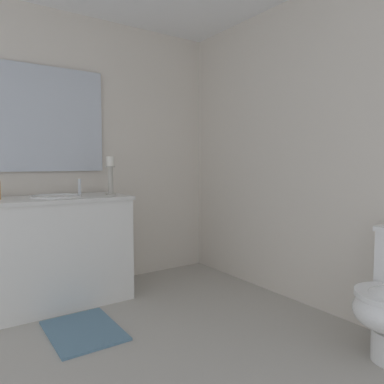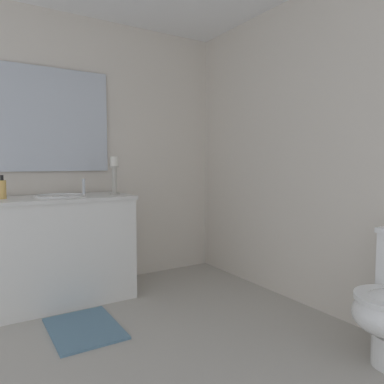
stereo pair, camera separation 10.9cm
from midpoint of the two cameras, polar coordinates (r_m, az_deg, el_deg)
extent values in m
cube|color=#B2ADA3|center=(2.29, -5.21, -25.36)|extent=(3.11, 2.88, 0.02)
cube|color=silver|center=(2.93, 20.74, 6.04)|extent=(3.11, 0.04, 2.45)
cube|color=silver|center=(3.45, -17.12, 5.86)|extent=(0.04, 2.88, 2.45)
cube|color=white|center=(3.17, -18.92, -8.77)|extent=(0.55, 1.08, 0.84)
cube|color=silver|center=(3.10, -19.13, -0.95)|extent=(0.58, 1.11, 0.03)
ellipsoid|color=white|center=(3.10, -19.11, -1.58)|extent=(0.38, 0.30, 0.11)
torus|color=white|center=(3.10, -19.14, -0.60)|extent=(0.40, 0.40, 0.02)
cylinder|color=silver|center=(3.14, -15.78, 0.76)|extent=(0.02, 0.02, 0.14)
cube|color=silver|center=(3.38, -20.50, 10.66)|extent=(0.02, 0.98, 0.89)
cylinder|color=#B7B2A5|center=(3.18, -11.16, -0.27)|extent=(0.09, 0.09, 0.01)
cylinder|color=#B7B2A5|center=(3.17, -11.19, 1.73)|extent=(0.04, 0.04, 0.23)
cylinder|color=#B7B2A5|center=(3.17, -11.22, 3.95)|extent=(0.08, 0.08, 0.01)
cylinder|color=white|center=(3.17, -11.23, 4.79)|extent=(0.06, 0.06, 0.08)
cylinder|color=#E5B259|center=(3.05, -26.90, 0.34)|extent=(0.06, 0.06, 0.14)
cylinder|color=black|center=(3.05, -26.96, 2.03)|extent=(0.02, 0.02, 0.04)
cube|color=slate|center=(2.72, -15.51, -20.05)|extent=(0.60, 0.44, 0.02)
camera|label=1|loc=(0.05, -88.74, 0.10)|focal=33.74mm
camera|label=2|loc=(0.05, 91.26, -0.10)|focal=33.74mm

